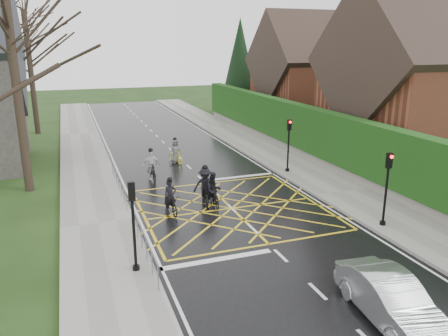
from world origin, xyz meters
TOP-DOWN VIEW (x-y plane):
  - ground at (0.00, 0.00)m, footprint 120.00×120.00m
  - road at (0.00, 0.00)m, footprint 9.00×80.00m
  - sidewalk_right at (6.00, 0.00)m, footprint 3.00×80.00m
  - sidewalk_left at (-6.00, 0.00)m, footprint 3.00×80.00m
  - stone_wall at (7.75, 6.00)m, footprint 0.50×38.00m
  - hedge at (7.75, 6.00)m, footprint 0.90×38.00m
  - house_near at (14.75, 4.00)m, footprint 11.80×9.80m
  - house_far at (14.75, 18.00)m, footprint 9.80×8.80m
  - conifer at (10.75, 26.00)m, footprint 4.60×4.60m
  - tree_near at (-9.00, 6.00)m, footprint 9.24×9.24m
  - tree_mid at (-10.00, 14.00)m, footprint 10.08×10.08m
  - tree_far at (-9.30, 22.00)m, footprint 8.40×8.40m
  - railing_south at (-4.65, -3.50)m, footprint 0.05×5.04m
  - railing_north at (-4.65, 4.00)m, footprint 0.05×6.04m
  - traffic_light_ne at (5.10, 4.20)m, footprint 0.24×0.31m
  - traffic_light_se at (5.10, -4.20)m, footprint 0.24×0.31m
  - traffic_light_sw at (-5.10, -4.50)m, footprint 0.24×0.31m
  - cyclist_rear at (-2.77, 0.44)m, footprint 0.75×1.76m
  - cyclist_back at (-0.66, 0.63)m, footprint 0.76×1.65m
  - cyclist_mid at (-0.94, 1.03)m, footprint 1.25×2.07m
  - cyclist_front at (-2.64, 5.65)m, footprint 1.00×1.85m
  - cyclist_lead at (-0.52, 8.77)m, footprint 1.03×1.80m
  - car at (1.08, -9.43)m, footprint 1.75×4.05m

SIDE VIEW (x-z plane):
  - ground at x=0.00m, z-range 0.00..0.00m
  - road at x=0.00m, z-range 0.00..0.01m
  - sidewalk_right at x=6.00m, z-range 0.00..0.15m
  - sidewalk_left at x=-6.00m, z-range 0.00..0.15m
  - stone_wall at x=7.75m, z-range 0.00..0.70m
  - cyclist_rear at x=-2.77m, z-range -0.29..1.37m
  - cyclist_lead at x=-0.52m, z-range -0.26..1.40m
  - cyclist_back at x=-0.66m, z-range -0.20..1.43m
  - car at x=1.08m, z-range 0.00..1.30m
  - cyclist_front at x=-2.64m, z-range -0.24..1.59m
  - cyclist_mid at x=-0.94m, z-range -0.26..1.66m
  - railing_south at x=-4.65m, z-range 0.27..1.29m
  - railing_north at x=-4.65m, z-range 0.27..1.30m
  - traffic_light_ne at x=5.10m, z-range 0.06..3.27m
  - traffic_light_se at x=5.10m, z-range 0.06..3.27m
  - traffic_light_sw at x=-5.10m, z-range 0.06..3.27m
  - hedge at x=7.75m, z-range 0.70..3.50m
  - house_far at x=14.75m, z-range -0.79..9.51m
  - house_near at x=14.75m, z-range -0.92..10.38m
  - conifer at x=10.75m, z-range -0.01..9.99m
  - tree_far at x=-9.30m, z-range 1.99..12.39m
  - tree_near at x=-9.00m, z-range 2.19..13.63m
  - tree_mid at x=-10.00m, z-range 2.39..14.87m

